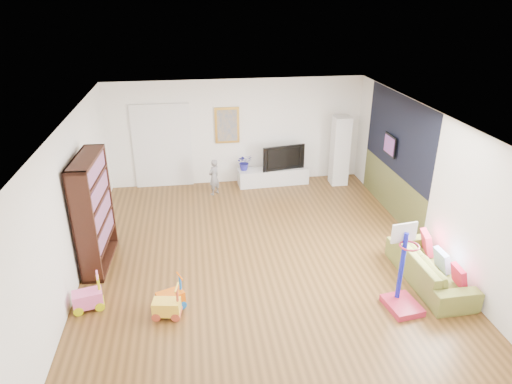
{
  "coord_description": "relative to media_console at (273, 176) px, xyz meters",
  "views": [
    {
      "loc": [
        -1.16,
        -7.47,
        4.7
      ],
      "look_at": [
        0.0,
        0.4,
        1.15
      ],
      "focal_mm": 32.0,
      "sensor_mm": 36.0,
      "label": 1
    }
  ],
  "objects": [
    {
      "name": "floor",
      "position": [
        -0.9,
        -3.42,
        -0.21
      ],
      "size": [
        6.5,
        7.5,
        0.0
      ],
      "primitive_type": "cube",
      "color": "brown",
      "rests_on": "ground"
    },
    {
      "name": "ceiling",
      "position": [
        -0.9,
        -3.42,
        2.49
      ],
      "size": [
        6.5,
        7.5,
        0.0
      ],
      "primitive_type": "cube",
      "color": "white",
      "rests_on": "ground"
    },
    {
      "name": "wall_back",
      "position": [
        -0.9,
        0.33,
        1.14
      ],
      "size": [
        6.5,
        0.0,
        2.7
      ],
      "primitive_type": "cube",
      "color": "white",
      "rests_on": "ground"
    },
    {
      "name": "wall_front",
      "position": [
        -0.9,
        -7.17,
        1.14
      ],
      "size": [
        6.5,
        0.0,
        2.7
      ],
      "primitive_type": "cube",
      "color": "silver",
      "rests_on": "ground"
    },
    {
      "name": "wall_left",
      "position": [
        -4.15,
        -3.42,
        1.14
      ],
      "size": [
        0.0,
        7.5,
        2.7
      ],
      "primitive_type": "cube",
      "color": "silver",
      "rests_on": "ground"
    },
    {
      "name": "wall_right",
      "position": [
        2.35,
        -3.42,
        1.14
      ],
      "size": [
        0.0,
        7.5,
        2.7
      ],
      "primitive_type": "cube",
      "color": "silver",
      "rests_on": "ground"
    },
    {
      "name": "navy_accent",
      "position": [
        2.34,
        -2.02,
        1.64
      ],
      "size": [
        0.01,
        3.2,
        1.7
      ],
      "primitive_type": "cube",
      "color": "black",
      "rests_on": "wall_right"
    },
    {
      "name": "olive_wainscot",
      "position": [
        2.34,
        -2.02,
        0.29
      ],
      "size": [
        0.01,
        3.2,
        1.0
      ],
      "primitive_type": "cube",
      "color": "brown",
      "rests_on": "wall_right"
    },
    {
      "name": "doorway",
      "position": [
        -2.8,
        0.29,
        0.84
      ],
      "size": [
        1.45,
        0.06,
        2.1
      ],
      "primitive_type": "cube",
      "color": "white",
      "rests_on": "ground"
    },
    {
      "name": "painting_back",
      "position": [
        -1.15,
        0.29,
        1.34
      ],
      "size": [
        0.62,
        0.06,
        0.92
      ],
      "primitive_type": "cube",
      "color": "gold",
      "rests_on": "wall_back"
    },
    {
      "name": "artwork_right",
      "position": [
        2.27,
        -1.82,
        1.34
      ],
      "size": [
        0.04,
        0.56,
        0.46
      ],
      "primitive_type": "cube",
      "color": "#7F3F8C",
      "rests_on": "wall_right"
    },
    {
      "name": "media_console",
      "position": [
        0.0,
        0.0,
        0.0
      ],
      "size": [
        1.85,
        0.57,
        0.43
      ],
      "primitive_type": "cube",
      "rotation": [
        0.0,
        0.0,
        0.06
      ],
      "color": "silver",
      "rests_on": "ground"
    },
    {
      "name": "tall_cabinet",
      "position": [
        1.7,
        -0.2,
        0.68
      ],
      "size": [
        0.42,
        0.42,
        1.79
      ],
      "primitive_type": "cube",
      "rotation": [
        0.0,
        0.0,
        -0.01
      ],
      "color": "silver",
      "rests_on": "ground"
    },
    {
      "name": "bookshelf",
      "position": [
        -3.88,
        -3.23,
        0.83
      ],
      "size": [
        0.44,
        1.45,
        2.09
      ],
      "primitive_type": "cube",
      "rotation": [
        0.0,
        0.0,
        -0.05
      ],
      "color": "black",
      "rests_on": "ground"
    },
    {
      "name": "sofa",
      "position": [
        1.9,
        -4.72,
        0.07
      ],
      "size": [
        0.8,
        1.95,
        0.56
      ],
      "primitive_type": "imported",
      "rotation": [
        0.0,
        0.0,
        1.59
      ],
      "color": "olive",
      "rests_on": "ground"
    },
    {
      "name": "basketball_hoop",
      "position": [
        1.13,
        -5.36,
        0.51
      ],
      "size": [
        0.57,
        0.66,
        1.44
      ],
      "primitive_type": "cube",
      "rotation": [
        0.0,
        0.0,
        0.13
      ],
      "color": "#AA2139",
      "rests_on": "ground"
    },
    {
      "name": "ride_on_yellow",
      "position": [
        -2.6,
        -5.01,
        0.07
      ],
      "size": [
        0.46,
        0.33,
        0.56
      ],
      "primitive_type": "cube",
      "rotation": [
        0.0,
        0.0,
        -0.16
      ],
      "color": "yellow",
      "rests_on": "ground"
    },
    {
      "name": "ride_on_orange",
      "position": [
        -2.54,
        -4.81,
        0.07
      ],
      "size": [
        0.49,
        0.4,
        0.56
      ],
      "primitive_type": "cube",
      "rotation": [
        0.0,
        0.0,
        0.38
      ],
      "color": "#E15C06",
      "rests_on": "ground"
    },
    {
      "name": "ride_on_pink",
      "position": [
        -3.85,
        -4.63,
        0.09
      ],
      "size": [
        0.51,
        0.38,
        0.61
      ],
      "primitive_type": "cube",
      "rotation": [
        0.0,
        0.0,
        0.23
      ],
      "color": "pink",
      "rests_on": "ground"
    },
    {
      "name": "child",
      "position": [
        -1.57,
        -0.44,
        0.24
      ],
      "size": [
        0.39,
        0.39,
        0.91
      ],
      "primitive_type": "imported",
      "rotation": [
        0.0,
        0.0,
        3.91
      ],
      "color": "slate",
      "rests_on": "ground"
    },
    {
      "name": "tv",
      "position": [
        0.23,
        -0.01,
        0.54
      ],
      "size": [
        1.13,
        0.35,
        0.65
      ],
      "primitive_type": "imported",
      "rotation": [
        0.0,
        0.0,
        0.19
      ],
      "color": "black",
      "rests_on": "media_console"
    },
    {
      "name": "vase_plant",
      "position": [
        -0.75,
        0.03,
        0.42
      ],
      "size": [
        0.44,
        0.4,
        0.42
      ],
      "primitive_type": "imported",
      "rotation": [
        0.0,
        0.0,
        0.21
      ],
      "color": "navy",
      "rests_on": "media_console"
    },
    {
      "name": "pillow_left",
      "position": [
        2.1,
        -5.25,
        0.23
      ],
      "size": [
        0.1,
        0.35,
        0.35
      ],
      "primitive_type": "cube",
      "rotation": [
        0.0,
        0.0,
        -0.03
      ],
      "color": "red",
      "rests_on": "sofa"
    },
    {
      "name": "pillow_center",
      "position": [
        2.07,
        -4.76,
        0.23
      ],
      "size": [
        0.11,
        0.37,
        0.37
      ],
      "primitive_type": "cube",
      "rotation": [
        0.0,
        0.0,
        0.03
      ],
      "color": "white",
      "rests_on": "sofa"
    },
    {
      "name": "pillow_right",
      "position": [
        2.1,
        -4.17,
        0.23
      ],
      "size": [
        0.2,
        0.43,
        0.41
      ],
      "primitive_type": "cube",
      "rotation": [
        0.0,
        0.0,
        -0.22
      ],
      "color": "#B6223D",
      "rests_on": "sofa"
    }
  ]
}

